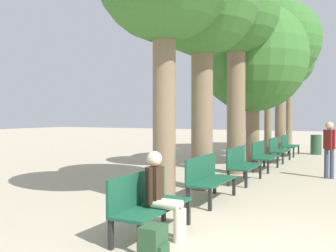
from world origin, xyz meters
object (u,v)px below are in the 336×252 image
bench_row_2 (241,163)px  bench_row_3 (263,154)px  tree_row_5 (281,42)px  tree_row_6 (290,62)px  trash_bin (316,145)px  person_seated (161,192)px  tree_row_3 (253,58)px  bench_row_5 (288,144)px  tree_row_1 (202,4)px  bench_row_1 (208,176)px  backpack (154,247)px  bench_row_0 (147,200)px  pedestrian_near (329,146)px  tree_row_2 (236,17)px  tree_row_4 (268,54)px  bench_row_4 (277,148)px

bench_row_2 → bench_row_3: (0.00, 2.41, 0.00)m
tree_row_5 → tree_row_6: tree_row_5 is taller
bench_row_2 → bench_row_3: bearing=90.0°
trash_bin → tree_row_5: bearing=177.0°
tree_row_5 → person_seated: 13.94m
tree_row_3 → tree_row_5: size_ratio=0.79×
bench_row_5 → tree_row_1: bearing=-93.8°
bench_row_1 → backpack: (0.64, -3.36, -0.27)m
trash_bin → bench_row_0: bearing=-94.4°
tree_row_1 → bench_row_3: bearing=81.5°
tree_row_5 → trash_bin: 4.93m
bench_row_3 → tree_row_6: (-0.56, 8.43, 3.99)m
person_seated → pedestrian_near: 6.69m
tree_row_1 → person_seated: bearing=-77.2°
tree_row_2 → backpack: 8.46m
tree_row_4 → person_seated: bearing=-85.7°
bench_row_1 → tree_row_5: (-0.56, 10.76, 4.61)m
tree_row_2 → bench_row_4: bearing=80.8°
person_seated → trash_bin: size_ratio=1.40×
bench_row_0 → pedestrian_near: bearing=72.9°
bench_row_3 → bench_row_5: bearing=90.0°
bench_row_5 → tree_row_4: 3.99m
bench_row_0 → tree_row_4: size_ratio=0.27×
bench_row_3 → tree_row_6: size_ratio=0.26×
tree_row_3 → tree_row_6: 7.57m
tree_row_2 → tree_row_3: tree_row_2 is taller
bench_row_5 → trash_bin: (1.02, 1.04, -0.06)m
tree_row_3 → person_seated: bearing=-84.4°
bench_row_1 → tree_row_2: (-0.56, 3.78, 4.11)m
tree_row_1 → backpack: bearing=-74.9°
tree_row_2 → tree_row_6: size_ratio=1.04×
tree_row_6 → trash_bin: (1.58, -2.58, -4.05)m
bench_row_1 → bench_row_3: 4.82m
bench_row_0 → bench_row_5: (0.00, 12.05, 0.00)m
bench_row_1 → tree_row_3: (-0.56, 5.73, 3.18)m
tree_row_5 → person_seated: tree_row_5 is taller
bench_row_0 → tree_row_1: 5.19m
bench_row_0 → trash_bin: size_ratio=1.77×
tree_row_1 → pedestrian_near: size_ratio=3.70×
bench_row_4 → bench_row_2: bearing=-90.0°
tree_row_6 → backpack: (1.20, -16.61, -4.25)m
bench_row_4 → bench_row_5: bearing=90.0°
bench_row_1 → bench_row_4: bearing=90.0°
bench_row_3 → tree_row_4: (-0.56, 3.35, 3.66)m
bench_row_0 → pedestrian_near: size_ratio=0.99×
bench_row_2 → bench_row_3: size_ratio=1.00×
tree_row_1 → trash_bin: (1.58, 9.59, -3.86)m
bench_row_1 → tree_row_6: 13.85m
tree_row_2 → bench_row_0: bearing=-84.8°
tree_row_4 → trash_bin: tree_row_4 is taller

